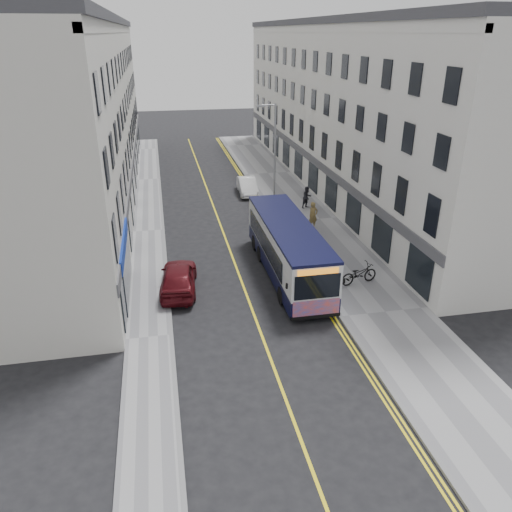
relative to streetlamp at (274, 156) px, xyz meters
name	(u,v)px	position (x,y,z in m)	size (l,w,h in m)	color
ground	(254,314)	(-4.17, -14.00, -4.38)	(140.00, 140.00, 0.00)	black
pavement_east	(307,220)	(2.08, -2.00, -4.32)	(4.50, 64.00, 0.12)	gray
pavement_west	(148,231)	(-9.17, -2.00, -4.32)	(2.00, 64.00, 0.12)	gray
kerb_east	(277,222)	(-0.17, -2.00, -4.32)	(0.18, 64.00, 0.13)	slate
kerb_west	(163,230)	(-8.17, -2.00, -4.32)	(0.18, 64.00, 0.13)	slate
road_centre_line	(221,227)	(-4.17, -2.00, -4.38)	(0.12, 64.00, 0.01)	yellow
road_dbl_yellow_inner	(271,224)	(-0.62, -2.00, -4.38)	(0.10, 64.00, 0.01)	yellow
road_dbl_yellow_outer	(273,223)	(-0.42, -2.00, -4.38)	(0.10, 64.00, 0.01)	yellow
terrace_east	(340,109)	(7.33, 7.00, 2.12)	(6.00, 46.00, 13.00)	silver
terrace_west	(89,116)	(-13.17, 7.00, 2.12)	(6.00, 46.00, 13.00)	beige
streetlamp	(274,156)	(0.00, 0.00, 0.00)	(1.32, 0.18, 8.00)	#92949A
city_bus	(288,247)	(-1.51, -10.18, -2.71)	(2.47, 10.54, 3.06)	black
bicycle	(359,274)	(1.92, -12.15, -3.70)	(0.75, 2.15, 1.13)	black
pedestrian_near	(313,216)	(1.91, -3.86, -3.31)	(0.69, 0.46, 1.90)	olive
pedestrian_far	(307,197)	(2.78, 0.52, -3.42)	(0.82, 0.64, 1.68)	black
car_white	(247,186)	(-0.97, 5.40, -3.72)	(1.40, 4.03, 1.33)	white
car_maroon	(178,277)	(-7.57, -10.88, -3.61)	(1.82, 4.53, 1.54)	#540E14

